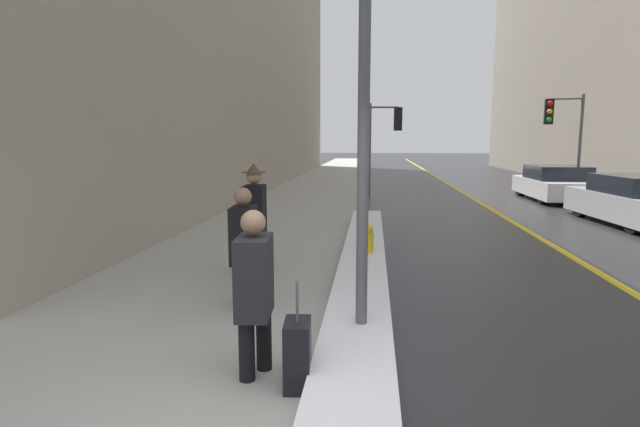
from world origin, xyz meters
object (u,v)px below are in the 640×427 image
at_px(pedestrian_in_fedora, 255,214).
at_px(fire_hydrant, 368,244).
at_px(pedestrian_in_glasses, 254,286).
at_px(parked_car_silver, 638,202).
at_px(traffic_light_far, 561,124).
at_px(parked_car_white, 555,184).
at_px(traffic_light_near, 387,129).
at_px(lamp_post, 365,37).
at_px(rolling_suitcase, 297,355).
at_px(pedestrian_nearside, 244,241).

relative_size(pedestrian_in_fedora, fire_hydrant, 2.52).
relative_size(pedestrian_in_glasses, parked_car_silver, 0.36).
height_order(traffic_light_far, parked_car_white, traffic_light_far).
bearing_deg(parked_car_white, traffic_light_near, 75.08).
distance_m(lamp_post, pedestrian_in_glasses, 2.60).
bearing_deg(traffic_light_far, pedestrian_in_glasses, 70.57).
bearing_deg(traffic_light_far, traffic_light_near, -1.38).
distance_m(parked_car_silver, rolling_suitcase, 11.67).
distance_m(pedestrian_in_glasses, rolling_suitcase, 0.71).
distance_m(pedestrian_in_glasses, parked_car_silver, 11.78).
relative_size(pedestrian_nearside, pedestrian_in_fedora, 0.87).
distance_m(traffic_light_near, fire_hydrant, 11.84).
relative_size(traffic_light_far, rolling_suitcase, 3.92).
xyz_separation_m(pedestrian_in_fedora, parked_car_white, (8.29, 10.80, -0.38)).
height_order(traffic_light_near, parked_car_silver, traffic_light_near).
xyz_separation_m(parked_car_silver, rolling_suitcase, (-7.22, -9.16, -0.29)).
relative_size(traffic_light_near, pedestrian_in_glasses, 2.33).
xyz_separation_m(lamp_post, pedestrian_in_fedora, (-1.75, 2.58, -2.14)).
distance_m(lamp_post, fire_hydrant, 4.34).
bearing_deg(pedestrian_in_glasses, fire_hydrant, 162.88).
bearing_deg(parked_car_silver, pedestrian_nearside, 127.27).
relative_size(traffic_light_far, fire_hydrant, 5.32).
bearing_deg(parked_car_white, pedestrian_in_fedora, 142.65).
bearing_deg(fire_hydrant, parked_car_silver, 35.38).
xyz_separation_m(traffic_light_far, pedestrian_in_glasses, (-7.71, -14.82, -1.85)).
height_order(pedestrian_in_glasses, parked_car_white, pedestrian_in_glasses).
bearing_deg(pedestrian_in_fedora, parked_car_silver, 118.70).
distance_m(rolling_suitcase, fire_hydrant, 4.45).
xyz_separation_m(parked_car_white, fire_hydrant, (-6.51, -10.03, -0.23)).
height_order(lamp_post, pedestrian_nearside, lamp_post).
height_order(traffic_light_near, traffic_light_far, traffic_light_far).
bearing_deg(fire_hydrant, pedestrian_in_fedora, -156.56).
xyz_separation_m(pedestrian_in_glasses, parked_car_white, (7.46, 14.25, -0.26)).
relative_size(traffic_light_near, pedestrian_nearside, 2.31).
bearing_deg(traffic_light_near, pedestrian_in_fedora, -108.27).
xyz_separation_m(traffic_light_far, pedestrian_in_fedora, (-8.53, -11.37, -1.73)).
relative_size(pedestrian_in_glasses, pedestrian_in_fedora, 0.86).
relative_size(lamp_post, parked_car_white, 1.26).
bearing_deg(traffic_light_far, pedestrian_nearside, 65.45).
height_order(pedestrian_in_fedora, rolling_suitcase, pedestrian_in_fedora).
bearing_deg(lamp_post, fire_hydrant, 89.53).
relative_size(parked_car_silver, fire_hydrant, 6.08).
height_order(lamp_post, parked_car_white, lamp_post).
relative_size(traffic_light_near, rolling_suitcase, 3.72).
relative_size(pedestrian_in_glasses, fire_hydrant, 2.17).
relative_size(traffic_light_far, pedestrian_in_glasses, 2.45).
distance_m(pedestrian_in_glasses, pedestrian_in_fedora, 3.55).
distance_m(traffic_light_near, pedestrian_nearside, 14.25).
distance_m(lamp_post, parked_car_silver, 10.81).
xyz_separation_m(pedestrian_in_fedora, rolling_suitcase, (1.24, -3.65, -0.66)).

